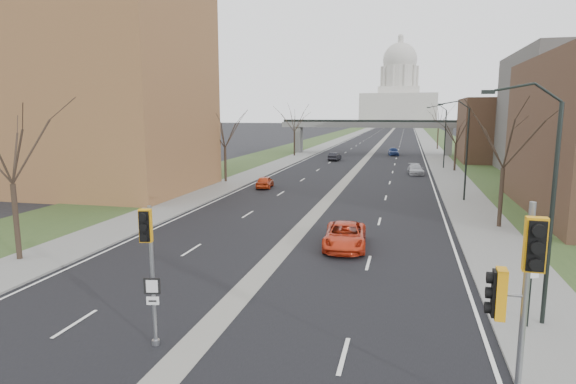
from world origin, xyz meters
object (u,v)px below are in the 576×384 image
at_px(signal_pole_right, 518,285).
at_px(car_right_near, 345,236).
at_px(car_right_far, 393,151).
at_px(signal_pole_median, 149,252).
at_px(car_right_mid, 416,169).
at_px(car_left_far, 335,157).
at_px(speed_limit_sign, 531,281).
at_px(car_left_near, 265,182).

relative_size(signal_pole_right, car_right_near, 1.11).
bearing_deg(signal_pole_right, car_right_far, 95.64).
relative_size(signal_pole_median, car_right_mid, 1.10).
distance_m(signal_pole_right, car_right_far, 78.77).
bearing_deg(car_left_far, car_right_near, 103.90).
relative_size(signal_pole_right, car_right_far, 1.32).
bearing_deg(signal_pole_right, signal_pole_median, 173.47).
bearing_deg(signal_pole_median, speed_limit_sign, 7.60).
height_order(car_left_near, car_right_far, car_right_far).
relative_size(signal_pole_right, car_right_mid, 1.30).
bearing_deg(car_right_far, car_left_far, -133.01).
height_order(signal_pole_median, speed_limit_sign, signal_pole_median).
bearing_deg(car_right_mid, signal_pole_median, -105.04).
xyz_separation_m(speed_limit_sign, car_left_near, (-18.75, 29.63, -1.22)).
xyz_separation_m(car_left_near, car_left_far, (2.83, 30.51, 0.03)).
height_order(signal_pole_median, car_left_far, signal_pole_median).
height_order(signal_pole_right, car_right_mid, signal_pole_right).
distance_m(speed_limit_sign, car_left_far, 62.23).
xyz_separation_m(car_left_near, car_right_mid, (15.43, 15.31, 0.00)).
bearing_deg(car_right_near, signal_pole_right, -73.22).
height_order(signal_pole_median, car_right_mid, signal_pole_median).
relative_size(car_left_near, car_left_far, 0.92).
relative_size(signal_pole_median, car_right_far, 1.11).
xyz_separation_m(signal_pole_median, signal_pole_right, (10.61, -1.58, 0.39)).
distance_m(speed_limit_sign, car_left_near, 35.09).
relative_size(signal_pole_median, car_left_near, 1.30).
bearing_deg(car_right_near, car_right_far, 84.56).
bearing_deg(car_left_near, car_right_near, 111.40).
bearing_deg(car_right_near, car_left_far, 94.45).
distance_m(speed_limit_sign, car_right_mid, 45.08).
xyz_separation_m(signal_pole_median, car_left_near, (-6.34, 34.19, -2.71)).
height_order(car_left_far, car_right_mid, car_left_far).
xyz_separation_m(car_left_far, car_right_far, (9.05, 12.27, 0.07)).
distance_m(signal_pole_median, car_left_far, 64.85).
bearing_deg(car_right_far, speed_limit_sign, -91.18).
bearing_deg(speed_limit_sign, signal_pole_median, 176.50).
bearing_deg(car_right_mid, car_right_near, -101.72).
distance_m(signal_pole_median, car_left_near, 34.88).
bearing_deg(car_right_far, signal_pole_median, -100.72).
bearing_deg(car_right_near, speed_limit_sign, -54.17).
height_order(signal_pole_right, car_right_far, signal_pole_right).
distance_m(speed_limit_sign, car_right_near, 12.04).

